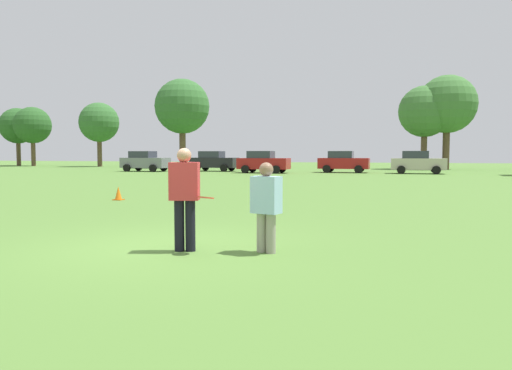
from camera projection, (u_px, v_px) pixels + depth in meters
ground_plane at (165, 247)px, 8.52m from camera, size 155.63×155.63×0.00m
player_thrower at (185, 193)px, 8.12m from camera, size 0.54×0.39×1.74m
player_defender at (266, 203)px, 8.01m from camera, size 0.53×0.39×1.50m
frisbee at (206, 198)px, 7.93m from camera, size 0.27×0.27×0.07m
traffic_cone at (118, 194)px, 17.04m from camera, size 0.32×0.32×0.48m
parked_car_near_left at (145, 161)px, 43.55m from camera, size 4.24×2.30×1.82m
parked_car_mid_left at (214, 161)px, 44.10m from camera, size 4.24×2.30×1.82m
parked_car_center at (263, 162)px, 40.11m from camera, size 4.24×2.30×1.82m
parked_car_mid_right at (343, 162)px, 40.89m from camera, size 4.24×2.30×1.82m
parked_car_near_right at (418, 162)px, 38.74m from camera, size 4.24×2.30×1.82m
tree_west_oak at (18, 126)px, 63.18m from camera, size 4.62×4.62×7.51m
tree_west_maple at (33, 125)px, 61.36m from camera, size 4.60×4.60×7.48m
tree_center_elm at (99, 123)px, 58.72m from camera, size 4.78×4.78×7.76m
tree_east_birch at (182, 107)px, 53.90m from camera, size 6.08×6.08×9.89m
tree_east_oak at (425, 112)px, 49.24m from camera, size 5.23×5.23×8.50m
tree_far_east_pine at (447, 105)px, 48.81m from camera, size 5.85×5.85×9.50m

